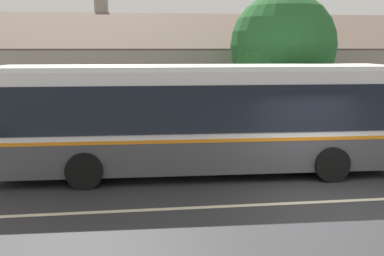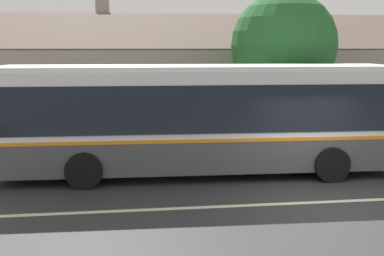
{
  "view_description": "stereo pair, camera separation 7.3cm",
  "coord_description": "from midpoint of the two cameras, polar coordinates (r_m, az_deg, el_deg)",
  "views": [
    {
      "loc": [
        -4.52,
        -9.5,
        3.73
      ],
      "look_at": [
        -2.86,
        3.74,
        1.22
      ],
      "focal_mm": 40.0,
      "sensor_mm": 36.0,
      "label": 1
    },
    {
      "loc": [
        -4.45,
        -9.51,
        3.73
      ],
      "look_at": [
        -2.86,
        3.74,
        1.22
      ],
      "focal_mm": 40.0,
      "sensor_mm": 36.0,
      "label": 2
    }
  ],
  "objects": [
    {
      "name": "sidewalk_far",
      "position": [
        16.55,
        8.77,
        -2.22
      ],
      "size": [
        60.0,
        3.0,
        0.15
      ],
      "primitive_type": "cube",
      "color": "#9E9E99",
      "rests_on": "ground"
    },
    {
      "name": "street_tree_primary",
      "position": [
        17.24,
        11.56,
        10.34
      ],
      "size": [
        4.11,
        4.11,
        5.87
      ],
      "color": "#4C3828",
      "rests_on": "ground"
    },
    {
      "name": "ground_plane",
      "position": [
        11.15,
        17.27,
        -9.37
      ],
      "size": [
        300.0,
        300.0,
        0.0
      ],
      "primitive_type": "plane",
      "color": "#2D2D30"
    },
    {
      "name": "transit_bus",
      "position": [
        12.69,
        0.86,
        1.6
      ],
      "size": [
        11.85,
        3.0,
        3.22
      ],
      "color": "#47474C",
      "rests_on": "ground"
    },
    {
      "name": "lane_divider_stripe",
      "position": [
        11.15,
        17.27,
        -9.35
      ],
      "size": [
        60.0,
        0.16,
        0.01
      ],
      "primitive_type": "cube",
      "color": "beige",
      "rests_on": "ground"
    },
    {
      "name": "community_building",
      "position": [
        24.08,
        4.47,
        6.35
      ],
      "size": [
        25.24,
        10.01,
        6.57
      ],
      "color": "gray",
      "rests_on": "ground"
    },
    {
      "name": "bench_down_street",
      "position": [
        15.75,
        -8.33,
        -1.02
      ],
      "size": [
        1.72,
        0.51,
        0.94
      ],
      "color": "brown",
      "rests_on": "sidewalk_far"
    },
    {
      "name": "bus_stop_sign",
      "position": [
        16.41,
        19.75,
        2.72
      ],
      "size": [
        0.36,
        0.07,
        2.4
      ],
      "color": "gray",
      "rests_on": "sidewalk_far"
    }
  ]
}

